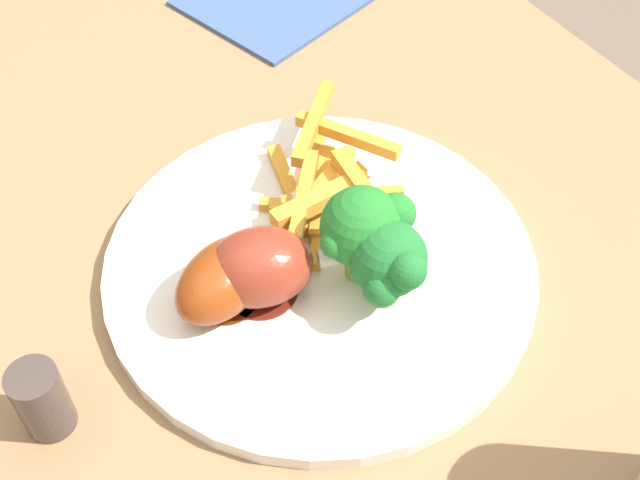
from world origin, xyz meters
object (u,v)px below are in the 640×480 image
Objects in this scene: pepper_shaker at (42,400)px; dining_table at (316,416)px; carrot_fries_pile at (321,181)px; broccoli_floret_middle at (364,229)px; dinner_plate at (320,265)px; chicken_drumstick_far at (265,267)px; chicken_drumstick_near at (229,274)px; broccoli_floret_front at (389,259)px.

dining_table is at bearing 81.90° from pepper_shaker.
broccoli_floret_middle is at bearing -10.00° from carrot_fries_pile.
dinner_plate is 0.06m from broccoli_floret_middle.
dining_table is 0.16m from chicken_drumstick_far.
dining_table is 0.18m from carrot_fries_pile.
chicken_drumstick_far reaches higher than dining_table.
carrot_fries_pile is 1.19× the size of chicken_drumstick_far.
dinner_plate is 0.05m from chicken_drumstick_far.
broccoli_floret_middle is at bearing 107.55° from dining_table.
chicken_drumstick_near is at bearing -66.10° from carrot_fries_pile.
carrot_fries_pile is at bearing 146.46° from dining_table.
dinner_plate reaches higher than dining_table.
dinner_plate is (-0.04, 0.03, 0.12)m from dining_table.
dining_table is at bearing -33.54° from carrot_fries_pile.
dining_table is 15.52× the size of broccoli_floret_front.
broccoli_floret_front is at bearing 75.01° from dining_table.
chicken_drumstick_far is (-0.05, -0.06, -0.02)m from broccoli_floret_front.
chicken_drumstick_near reaches higher than carrot_fries_pile.
dinner_plate is at bearing -32.26° from carrot_fries_pile.
chicken_drumstick_near is at bearing -124.62° from broccoli_floret_front.
chicken_drumstick_far is 0.15m from pepper_shaker.
chicken_drumstick_near is 0.02m from chicken_drumstick_far.
chicken_drumstick_near is 0.13m from pepper_shaker.
broccoli_floret_middle is 0.60× the size of chicken_drumstick_far.
carrot_fries_pile is (-0.05, 0.03, 0.02)m from dinner_plate.
dining_table is 3.48× the size of dinner_plate.
dining_table is at bearing -104.99° from broccoli_floret_front.
chicken_drumstick_far is at bearing -85.11° from dinner_plate.
chicken_drumstick_far is (-0.02, -0.06, -0.02)m from broccoli_floret_middle.
broccoli_floret_middle is at bearing 35.46° from dinner_plate.
broccoli_floret_middle is at bearing 69.44° from chicken_drumstick_near.
broccoli_floret_middle is 0.07m from chicken_drumstick_far.
chicken_drumstick_near is 2.53× the size of pepper_shaker.
broccoli_floret_front is at bearing 55.38° from chicken_drumstick_near.
chicken_drumstick_near is (-0.01, -0.06, 0.03)m from dinner_plate.
chicken_drumstick_far is (0.05, -0.07, 0.01)m from carrot_fries_pile.
chicken_drumstick_far is (0.01, 0.02, 0.00)m from chicken_drumstick_near.
dinner_plate is 2.27× the size of chicken_drumstick_near.
carrot_fries_pile is (-0.09, 0.06, 0.15)m from dining_table.
carrot_fries_pile is at bearing 113.90° from chicken_drumstick_near.
broccoli_floret_middle reaches higher than broccoli_floret_front.
pepper_shaker is at bearing -85.77° from dinner_plate.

